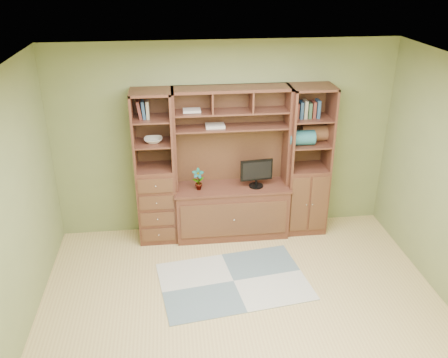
{
  "coord_description": "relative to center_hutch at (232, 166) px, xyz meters",
  "views": [
    {
      "loc": [
        -0.7,
        -3.89,
        3.51
      ],
      "look_at": [
        -0.1,
        1.2,
        1.1
      ],
      "focal_mm": 38.0,
      "sensor_mm": 36.0,
      "label": 1
    }
  ],
  "objects": [
    {
      "name": "right_tower",
      "position": [
        1.02,
        0.04,
        0.0
      ],
      "size": [
        0.55,
        0.45,
        2.05
      ],
      "primitive_type": "cube",
      "color": "#532A1D",
      "rests_on": "ground"
    },
    {
      "name": "magazines",
      "position": [
        -0.21,
        0.09,
        0.53
      ],
      "size": [
        0.24,
        0.18,
        0.04
      ],
      "primitive_type": "cube",
      "color": "beige",
      "rests_on": "center_hutch"
    },
    {
      "name": "orchid",
      "position": [
        -0.45,
        -0.03,
        -0.15
      ],
      "size": [
        0.16,
        0.11,
        0.3
      ],
      "primitive_type": "imported",
      "color": "#AC603A",
      "rests_on": "center_hutch"
    },
    {
      "name": "left_tower",
      "position": [
        -1.0,
        0.04,
        0.0
      ],
      "size": [
        0.5,
        0.45,
        2.05
      ],
      "primitive_type": "cube",
      "color": "#532A1D",
      "rests_on": "ground"
    },
    {
      "name": "bowl",
      "position": [
        -1.0,
        0.04,
        0.39
      ],
      "size": [
        0.23,
        0.23,
        0.06
      ],
      "primitive_type": "imported",
      "color": "white",
      "rests_on": "left_tower"
    },
    {
      "name": "room",
      "position": [
        -0.07,
        -1.73,
        0.28
      ],
      "size": [
        4.6,
        4.1,
        2.64
      ],
      "color": "tan",
      "rests_on": "ground"
    },
    {
      "name": "center_hutch",
      "position": [
        0.0,
        0.0,
        0.0
      ],
      "size": [
        1.54,
        0.53,
        2.05
      ],
      "primitive_type": "cube",
      "color": "#532A1D",
      "rests_on": "ground"
    },
    {
      "name": "monitor",
      "position": [
        0.32,
        -0.03,
        -0.03
      ],
      "size": [
        0.45,
        0.24,
        0.53
      ],
      "primitive_type": "cube",
      "rotation": [
        0.0,
        0.0,
        0.11
      ],
      "color": "black",
      "rests_on": "center_hutch"
    },
    {
      "name": "rug",
      "position": [
        -0.12,
        -1.08,
        -1.02
      ],
      "size": [
        1.85,
        1.37,
        0.01
      ],
      "primitive_type": "cube",
      "rotation": [
        0.0,
        0.0,
        0.14
      ],
      "color": "#979D9C",
      "rests_on": "ground"
    },
    {
      "name": "blanket_teal",
      "position": [
        0.9,
        -0.01,
        0.36
      ],
      "size": [
        0.33,
        0.19,
        0.19
      ],
      "primitive_type": "cube",
      "color": "#29656D",
      "rests_on": "right_tower"
    },
    {
      "name": "blanket_red",
      "position": [
        1.13,
        0.12,
        0.37
      ],
      "size": [
        0.38,
        0.21,
        0.21
      ],
      "primitive_type": "cube",
      "color": "brown",
      "rests_on": "right_tower"
    }
  ]
}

